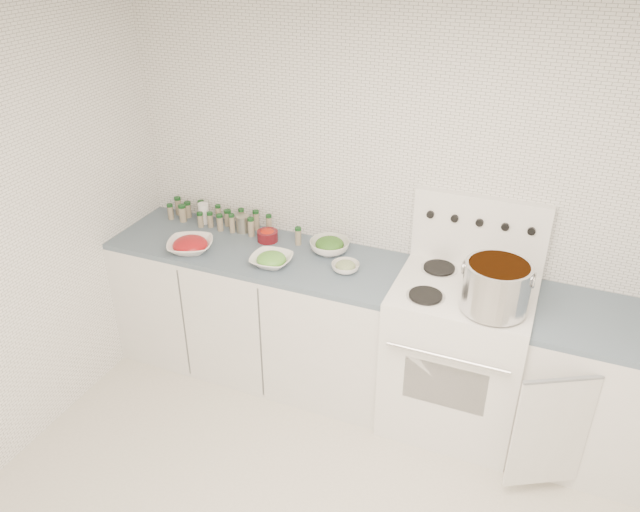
{
  "coord_description": "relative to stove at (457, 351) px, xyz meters",
  "views": [
    {
      "loc": [
        0.85,
        -1.81,
        2.75
      ],
      "look_at": [
        -0.37,
        1.14,
        0.98
      ],
      "focal_mm": 35.0,
      "sensor_mm": 36.0,
      "label": 1
    }
  ],
  "objects": [
    {
      "name": "spice_cluster",
      "position": [
        -1.68,
        0.21,
        0.47
      ],
      "size": [
        1.0,
        0.16,
        0.14
      ],
      "color": "gray",
      "rests_on": "counter_left"
    },
    {
      "name": "tin_can",
      "position": [
        -1.49,
        0.2,
        0.46
      ],
      "size": [
        0.09,
        0.09,
        0.11
      ],
      "primitive_type": "cylinder",
      "rotation": [
        0.0,
        0.0,
        0.07
      ],
      "color": "gray",
      "rests_on": "counter_left"
    },
    {
      "name": "room_walls",
      "position": [
        -0.48,
        -1.19,
        1.06
      ],
      "size": [
        3.54,
        3.04,
        2.52
      ],
      "color": "white",
      "rests_on": "ground"
    },
    {
      "name": "bowl_broccoli",
      "position": [
        -0.86,
        0.15,
        0.45
      ],
      "size": [
        0.32,
        0.32,
        0.1
      ],
      "color": "white",
      "rests_on": "counter_left"
    },
    {
      "name": "bowl_pepper",
      "position": [
        -1.29,
        0.14,
        0.44
      ],
      "size": [
        0.13,
        0.13,
        0.08
      ],
      "color": "#590F15",
      "rests_on": "counter_left"
    },
    {
      "name": "bowl_zucchini",
      "position": [
        -0.69,
        -0.03,
        0.43
      ],
      "size": [
        0.21,
        0.21,
        0.07
      ],
      "color": "white",
      "rests_on": "counter_left"
    },
    {
      "name": "salt_canister",
      "position": [
        -1.8,
        0.21,
        0.47
      ],
      "size": [
        0.08,
        0.08,
        0.14
      ],
      "primitive_type": "cylinder",
      "rotation": [
        0.0,
        0.0,
        -0.14
      ],
      "color": "white",
      "rests_on": "counter_left"
    },
    {
      "name": "stove",
      "position": [
        0.0,
        0.0,
        0.0
      ],
      "size": [
        0.76,
        0.7,
        1.36
      ],
      "color": "white",
      "rests_on": "ground"
    },
    {
      "name": "stock_pot",
      "position": [
        0.17,
        -0.17,
        0.59
      ],
      "size": [
        0.36,
        0.34,
        0.26
      ],
      "rotation": [
        0.0,
        0.0,
        -0.27
      ],
      "color": "silver",
      "rests_on": "stove"
    },
    {
      "name": "counter_right",
      "position": [
        0.82,
        0.0,
        -0.05
      ],
      "size": [
        0.89,
        0.82,
        0.9
      ],
      "color": "white",
      "rests_on": "ground"
    },
    {
      "name": "counter_left",
      "position": [
        -1.3,
        0.0,
        -0.05
      ],
      "size": [
        1.85,
        0.62,
        0.9
      ],
      "color": "white",
      "rests_on": "ground"
    },
    {
      "name": "bowl_snowpea",
      "position": [
        -1.12,
        -0.13,
        0.44
      ],
      "size": [
        0.26,
        0.26,
        0.08
      ],
      "color": "white",
      "rests_on": "counter_left"
    },
    {
      "name": "bowl_tomato",
      "position": [
        -1.67,
        -0.16,
        0.44
      ],
      "size": [
        0.36,
        0.36,
        0.09
      ],
      "color": "white",
      "rests_on": "counter_left"
    }
  ]
}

